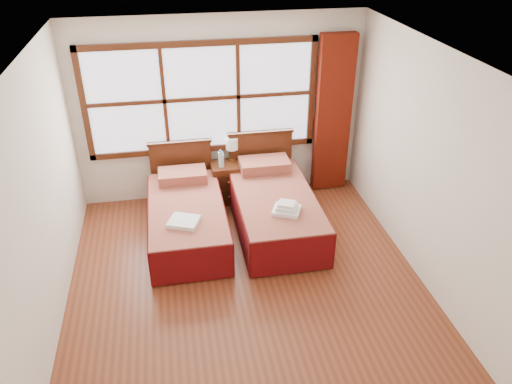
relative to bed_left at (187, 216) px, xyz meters
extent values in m
plane|color=brown|center=(0.60, -1.20, -0.28)|extent=(4.50, 4.50, 0.00)
plane|color=white|center=(0.60, -1.20, 2.32)|extent=(4.50, 4.50, 0.00)
plane|color=silver|center=(0.60, 1.05, 1.02)|extent=(4.00, 0.00, 4.00)
plane|color=silver|center=(-1.40, -1.20, 1.02)|extent=(0.00, 4.50, 4.50)
plane|color=silver|center=(2.60, -1.20, 1.02)|extent=(0.00, 4.50, 4.50)
cube|color=white|center=(0.35, 1.02, 1.22)|extent=(3.00, 0.02, 1.40)
cube|color=#48210F|center=(0.35, 1.00, 0.48)|extent=(3.16, 0.06, 0.08)
cube|color=#48210F|center=(0.35, 1.00, 1.96)|extent=(3.16, 0.06, 0.08)
cube|color=#48210F|center=(-1.19, 1.00, 1.22)|extent=(0.08, 0.06, 1.56)
cube|color=#48210F|center=(1.89, 1.00, 1.22)|extent=(0.08, 0.06, 1.56)
cube|color=#48210F|center=(-0.15, 1.00, 1.22)|extent=(0.05, 0.05, 1.40)
cube|color=#48210F|center=(0.85, 1.00, 1.22)|extent=(0.05, 0.05, 1.40)
cube|color=#48210F|center=(0.35, 1.00, 1.22)|extent=(3.00, 0.05, 0.05)
cube|color=#67170A|center=(2.20, 0.91, 0.89)|extent=(0.50, 0.16, 2.30)
cube|color=#39190C|center=(0.00, -0.07, -0.15)|extent=(0.83, 1.66, 0.27)
cube|color=maroon|center=(0.00, -0.07, 0.10)|extent=(0.93, 1.84, 0.23)
cube|color=#600A0B|center=(-0.47, -0.07, -0.03)|extent=(0.03, 1.84, 0.46)
cube|color=#600A0B|center=(0.47, -0.07, -0.03)|extent=(0.03, 1.84, 0.46)
cube|color=#600A0B|center=(0.00, -0.98, -0.03)|extent=(0.93, 0.03, 0.46)
cube|color=maroon|center=(0.00, 0.60, 0.28)|extent=(0.65, 0.38, 0.14)
cube|color=#48210F|center=(0.00, 0.94, 0.17)|extent=(0.87, 0.06, 0.90)
cube|color=#39190C|center=(0.00, 0.94, 0.63)|extent=(0.90, 0.08, 0.04)
cube|color=#39190C|center=(1.15, -0.07, -0.14)|extent=(0.88, 1.77, 0.29)
cube|color=maroon|center=(1.15, -0.07, 0.12)|extent=(0.99, 1.96, 0.24)
cube|color=#600A0B|center=(0.66, -0.07, -0.02)|extent=(0.03, 1.96, 0.49)
cube|color=#600A0B|center=(1.65, -0.07, -0.02)|extent=(0.03, 1.96, 0.49)
cube|color=#600A0B|center=(1.15, -1.04, -0.02)|extent=(0.99, 0.03, 0.49)
cube|color=maroon|center=(1.15, 0.64, 0.32)|extent=(0.69, 0.40, 0.15)
cube|color=#48210F|center=(1.15, 0.94, 0.20)|extent=(0.92, 0.06, 0.96)
cube|color=#39190C|center=(1.15, 0.94, 0.68)|extent=(0.96, 0.08, 0.04)
cube|color=#48210F|center=(0.63, 0.80, 0.01)|extent=(0.44, 0.39, 0.58)
cube|color=#39190C|center=(0.63, 0.59, -0.11)|extent=(0.39, 0.02, 0.18)
cube|color=#39190C|center=(0.63, 0.59, 0.13)|extent=(0.39, 0.02, 0.18)
sphere|color=#A38437|center=(0.63, 0.58, -0.11)|extent=(0.03, 0.03, 0.03)
sphere|color=#A38437|center=(0.63, 0.58, 0.13)|extent=(0.03, 0.03, 0.03)
cube|color=white|center=(-0.05, -0.48, 0.24)|extent=(0.43, 0.41, 0.05)
cube|color=white|center=(1.20, -0.51, 0.27)|extent=(0.41, 0.39, 0.05)
cube|color=white|center=(1.20, -0.51, 0.32)|extent=(0.31, 0.29, 0.05)
cube|color=white|center=(1.20, -0.51, 0.36)|extent=(0.25, 0.24, 0.04)
cylinder|color=#C38D3E|center=(0.74, 0.94, 0.31)|extent=(0.11, 0.11, 0.02)
cylinder|color=#C38D3E|center=(0.74, 0.94, 0.39)|extent=(0.02, 0.02, 0.14)
cylinder|color=silver|center=(0.74, 0.94, 0.55)|extent=(0.17, 0.17, 0.17)
cylinder|color=#A6C4D6|center=(0.56, 0.72, 0.40)|extent=(0.06, 0.06, 0.20)
cylinder|color=#1755AE|center=(0.56, 0.72, 0.51)|extent=(0.03, 0.03, 0.03)
cylinder|color=#A6C4D6|center=(0.55, 0.74, 0.41)|extent=(0.07, 0.07, 0.22)
cylinder|color=#1755AE|center=(0.55, 0.74, 0.54)|extent=(0.03, 0.03, 0.03)
camera|label=1|loc=(-0.10, -5.49, 3.50)|focal=35.00mm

